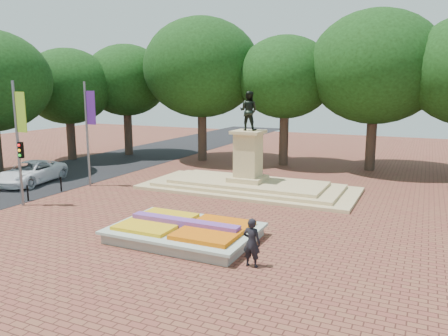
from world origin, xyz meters
name	(u,v)px	position (x,y,z in m)	size (l,w,h in m)	color
ground	(187,224)	(0.00, 0.00, 0.00)	(90.00, 90.00, 0.00)	brown
asphalt_street	(44,178)	(-15.00, 5.00, 0.01)	(9.00, 90.00, 0.02)	black
flower_bed	(185,231)	(1.03, -2.00, 0.38)	(6.30, 4.30, 0.91)	gray
monument	(248,176)	(0.00, 8.00, 0.88)	(14.00, 6.00, 6.40)	tan
tree_row_back	(321,87)	(2.33, 18.00, 6.67)	(44.80, 8.80, 10.43)	#37281E
banner_poles	(14,138)	(-10.08, -1.31, 3.88)	(0.88, 11.17, 7.00)	slate
bollard_row	(9,197)	(-10.70, -1.50, 0.53)	(0.12, 13.12, 0.98)	black
van	(31,173)	(-14.43, 3.34, 0.78)	(2.57, 5.58, 1.55)	white
pedestrian	(252,243)	(4.78, -3.53, 0.94)	(0.69, 0.45, 1.89)	black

